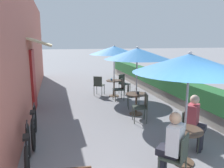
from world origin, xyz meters
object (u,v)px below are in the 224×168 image
Objects in this scene: seated_patron_near_right at (195,120)px; patio_table_mid at (136,100)px; cafe_chair_near_right at (189,126)px; cafe_chair_far_back at (123,82)px; patio_umbrella_mid at (137,54)px; seated_patron_near_left at (172,143)px; cafe_chair_near_left at (178,154)px; patio_table_near at (184,140)px; patio_umbrella_near at (189,63)px; cafe_chair_mid_left at (142,105)px; patio_umbrella_far at (114,50)px; cafe_chair_far_left at (99,84)px; coffee_cup_far at (111,80)px; coffee_cup_near at (181,127)px; cafe_chair_far_right at (120,88)px; bicycle_leaning at (28,152)px; coffee_cup_mid at (138,93)px; patio_table_far at (114,85)px; cafe_chair_mid_right at (131,94)px; bicycle_second at (34,125)px.

seated_patron_near_right reaches higher than patio_table_mid.
cafe_chair_far_back is at bearing -133.90° from cafe_chair_near_right.
cafe_chair_far_back is at bearing -133.09° from seated_patron_near_right.
cafe_chair_far_back is at bearing 80.62° from patio_umbrella_mid.
patio_table_mid is 0.32× the size of patio_umbrella_mid.
seated_patron_near_left is at bearing -2.96° from seated_patron_near_right.
cafe_chair_near_left is 1.00× the size of cafe_chair_far_back.
patio_table_near is 0.32× the size of patio_umbrella_near.
cafe_chair_mid_left is (-0.07, -0.69, -1.48)m from patio_umbrella_mid.
seated_patron_near_left reaches higher than cafe_chair_mid_left.
cafe_chair_near_right is 1.00× the size of cafe_chair_far_back.
patio_umbrella_far is (0.51, 5.99, 1.48)m from cafe_chair_near_left.
cafe_chair_near_right is at bearing -48.77° from cafe_chair_far_left.
patio_umbrella_mid is at bearing -124.77° from cafe_chair_near_right.
coffee_cup_far is at bearing 94.52° from patio_table_mid.
coffee_cup_near is (-0.51, -0.45, 0.23)m from cafe_chair_near_right.
seated_patron_near_left is (-0.53, -0.43, 0.21)m from patio_table_near.
patio_umbrella_near is 1.00× the size of patio_umbrella_far.
patio_umbrella_far is (-0.48, 5.04, 1.31)m from seated_patron_near_right.
cafe_chair_far_right reaches higher than bicycle_leaning.
patio_table_mid is at bearing 50.70° from cafe_chair_far_back.
cafe_chair_far_back is at bearing 81.20° from coffee_cup_mid.
cafe_chair_mid_left is (-0.07, -0.69, 0.04)m from patio_table_mid.
cafe_chair_near_left is 6.00m from coffee_cup_far.
patio_umbrella_near reaches higher than cafe_chair_far_back.
patio_umbrella_near is 5.68m from patio_table_far.
patio_umbrella_near is 24.63× the size of coffee_cup_mid.
coffee_cup_far is at bearing -159.83° from cafe_chair_mid_right.
cafe_chair_near_right and cafe_chair_mid_left have the same top height.
seated_patron_near_right is 1.44× the size of cafe_chair_mid_left.
patio_umbrella_mid is at bearing 38.23° from cafe_chair_near_left.
coffee_cup_near is 4.73m from cafe_chair_far_right.
bicycle_leaning is at bearing -121.20° from patio_table_far.
coffee_cup_near is 0.10× the size of cafe_chair_far_left.
bicycle_second is (-3.01, -3.67, -1.61)m from patio_umbrella_far.
cafe_chair_mid_right is 1.00× the size of cafe_chair_far_left.
bicycle_leaning reaches higher than coffee_cup_far.
cafe_chair_mid_left is (0.52, 2.81, 0.00)m from cafe_chair_near_left.
bicycle_leaning is at bearing -32.97° from cafe_chair_mid_right.
cafe_chair_mid_right is 4.48m from bicycle_leaning.
cafe_chair_mid_left and cafe_chair_mid_right have the same top height.
cafe_chair_near_left reaches higher than coffee_cup_mid.
patio_umbrella_near is 1.77× the size of seated_patron_near_left.
patio_umbrella_mid is 3.17× the size of patio_table_far.
bicycle_second is at bearing 18.90° from cafe_chair_far_back.
coffee_cup_near is 0.04× the size of patio_umbrella_mid.
seated_patron_near_right is 0.70× the size of bicycle_second.
cafe_chair_far_back is at bearing -23.63° from cafe_chair_far_right.
patio_umbrella_near is 2.55× the size of cafe_chair_near_right.
patio_umbrella_near is at bearing -2.96° from seated_patron_near_right.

